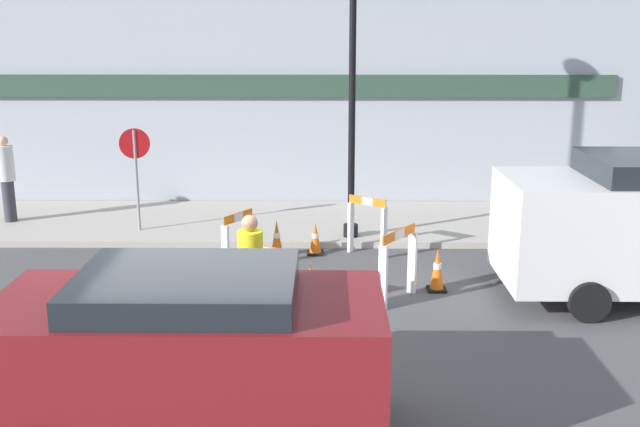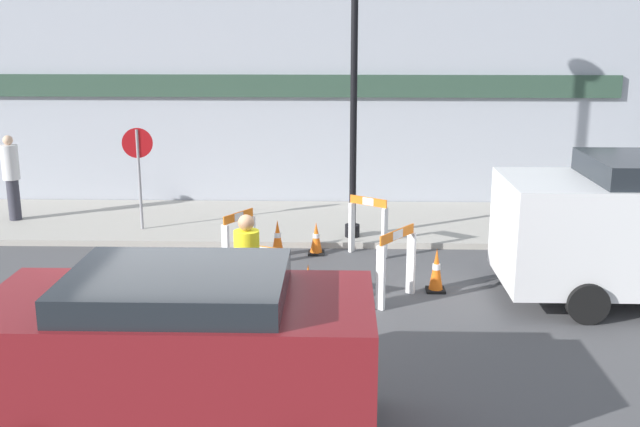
% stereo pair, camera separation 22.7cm
% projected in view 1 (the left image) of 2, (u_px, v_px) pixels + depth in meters
% --- Properties ---
extents(ground_plane, '(60.00, 60.00, 0.00)m').
position_uv_depth(ground_plane, '(206.00, 347.00, 9.92)').
color(ground_plane, '#4C4C4F').
extents(sidewalk_slab, '(18.00, 3.42, 0.12)m').
position_uv_depth(sidewalk_slab, '(252.00, 222.00, 15.93)').
color(sidewalk_slab, '#ADA89E').
rests_on(sidewalk_slab, ground_plane).
extents(storefront_facade, '(18.00, 0.22, 5.50)m').
position_uv_depth(storefront_facade, '(257.00, 88.00, 16.99)').
color(storefront_facade, '#A3A8B2').
rests_on(storefront_facade, ground_plane).
extents(streetlamp_post, '(0.44, 0.44, 5.95)m').
position_uv_depth(streetlamp_post, '(353.00, 38.00, 13.72)').
color(streetlamp_post, black).
rests_on(streetlamp_post, sidewalk_slab).
extents(stop_sign, '(0.59, 0.15, 2.06)m').
position_uv_depth(stop_sign, '(136.00, 162.00, 14.79)').
color(stop_sign, gray).
rests_on(stop_sign, sidewalk_slab).
extents(barricade_0, '(0.66, 0.84, 1.14)m').
position_uv_depth(barricade_0, '(398.00, 262.00, 11.43)').
color(barricade_0, white).
rests_on(barricade_0, ground_plane).
extents(barricade_1, '(0.71, 0.55, 1.10)m').
position_uv_depth(barricade_1, '(367.00, 224.00, 13.74)').
color(barricade_1, white).
rests_on(barricade_1, ground_plane).
extents(barricade_2, '(0.53, 0.73, 0.97)m').
position_uv_depth(barricade_2, '(239.00, 237.00, 13.14)').
color(barricade_2, white).
rests_on(barricade_2, ground_plane).
extents(barricade_3, '(0.75, 0.42, 0.97)m').
position_uv_depth(barricade_3, '(267.00, 276.00, 11.13)').
color(barricade_3, white).
rests_on(barricade_3, ground_plane).
extents(traffic_cone_0, '(0.30, 0.30, 0.61)m').
position_uv_depth(traffic_cone_0, '(315.00, 239.00, 13.85)').
color(traffic_cone_0, black).
rests_on(traffic_cone_0, ground_plane).
extents(traffic_cone_1, '(0.30, 0.30, 0.54)m').
position_uv_depth(traffic_cone_1, '(247.00, 271.00, 12.17)').
color(traffic_cone_1, black).
rests_on(traffic_cone_1, ground_plane).
extents(traffic_cone_2, '(0.30, 0.30, 0.68)m').
position_uv_depth(traffic_cone_2, '(277.00, 238.00, 13.75)').
color(traffic_cone_2, black).
rests_on(traffic_cone_2, ground_plane).
extents(traffic_cone_3, '(0.30, 0.30, 0.72)m').
position_uv_depth(traffic_cone_3, '(437.00, 270.00, 11.94)').
color(traffic_cone_3, black).
rests_on(traffic_cone_3, ground_plane).
extents(traffic_cone_4, '(0.30, 0.30, 0.65)m').
position_uv_depth(traffic_cone_4, '(310.00, 285.00, 11.33)').
color(traffic_cone_4, black).
rests_on(traffic_cone_4, ground_plane).
extents(traffic_cone_5, '(0.30, 0.30, 0.45)m').
position_uv_depth(traffic_cone_5, '(206.00, 276.00, 12.06)').
color(traffic_cone_5, black).
rests_on(traffic_cone_5, ground_plane).
extents(person_worker, '(0.46, 0.46, 1.68)m').
position_uv_depth(person_worker, '(251.00, 270.00, 10.19)').
color(person_worker, '#33333D').
rests_on(person_worker, ground_plane).
extents(person_pedestrian, '(0.42, 0.42, 1.80)m').
position_uv_depth(person_pedestrian, '(7.00, 176.00, 15.55)').
color(person_pedestrian, '#33333D').
rests_on(person_pedestrian, sidewalk_slab).
extents(parked_car_1, '(3.89, 2.00, 1.80)m').
position_uv_depth(parked_car_1, '(190.00, 348.00, 7.50)').
color(parked_car_1, maroon).
rests_on(parked_car_1, ground_plane).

